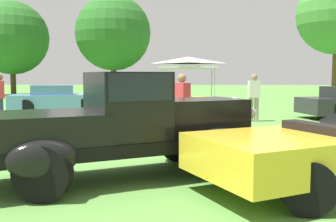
{
  "coord_description": "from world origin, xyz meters",
  "views": [
    {
      "loc": [
        1.62,
        -6.39,
        1.65
      ],
      "look_at": [
        1.13,
        2.04,
        0.87
      ],
      "focal_mm": 41.26,
      "sensor_mm": 36.0,
      "label": 1
    }
  ],
  "objects_px": {
    "spectator_far_side": "(0,97)",
    "canopy_tent_left_field": "(188,62)",
    "feature_pickup_truck": "(121,124)",
    "show_car_yellow": "(165,102)",
    "spectator_near_truck": "(182,105)",
    "show_car_skyblue": "(56,99)",
    "spectator_between_cars": "(254,96)"
  },
  "relations": [
    {
      "from": "show_car_skyblue",
      "to": "spectator_near_truck",
      "type": "bearing_deg",
      "value": -50.82
    },
    {
      "from": "spectator_between_cars",
      "to": "spectator_far_side",
      "type": "bearing_deg",
      "value": -172.87
    },
    {
      "from": "spectator_near_truck",
      "to": "spectator_far_side",
      "type": "xyz_separation_m",
      "value": [
        -6.29,
        3.11,
        0.0
      ]
    },
    {
      "from": "show_car_skyblue",
      "to": "spectator_between_cars",
      "type": "relative_size",
      "value": 2.54
    },
    {
      "from": "feature_pickup_truck",
      "to": "canopy_tent_left_field",
      "type": "bearing_deg",
      "value": 86.64
    },
    {
      "from": "spectator_between_cars",
      "to": "show_car_yellow",
      "type": "bearing_deg",
      "value": 159.05
    },
    {
      "from": "spectator_near_truck",
      "to": "show_car_yellow",
      "type": "bearing_deg",
      "value": 98.08
    },
    {
      "from": "show_car_skyblue",
      "to": "show_car_yellow",
      "type": "xyz_separation_m",
      "value": [
        4.97,
        -1.6,
        0.0
      ]
    },
    {
      "from": "show_car_skyblue",
      "to": "spectator_far_side",
      "type": "xyz_separation_m",
      "value": [
        -0.54,
        -3.94,
        0.31
      ]
    },
    {
      "from": "show_car_skyblue",
      "to": "spectator_between_cars",
      "type": "distance_m",
      "value": 8.71
    },
    {
      "from": "spectator_far_side",
      "to": "canopy_tent_left_field",
      "type": "bearing_deg",
      "value": 56.52
    },
    {
      "from": "feature_pickup_truck",
      "to": "canopy_tent_left_field",
      "type": "height_order",
      "value": "canopy_tent_left_field"
    },
    {
      "from": "spectator_near_truck",
      "to": "spectator_between_cars",
      "type": "bearing_deg",
      "value": 59.5
    },
    {
      "from": "feature_pickup_truck",
      "to": "show_car_skyblue",
      "type": "relative_size",
      "value": 1.08
    },
    {
      "from": "show_car_yellow",
      "to": "canopy_tent_left_field",
      "type": "bearing_deg",
      "value": 83.35
    },
    {
      "from": "canopy_tent_left_field",
      "to": "spectator_far_side",
      "type": "bearing_deg",
      "value": -123.48
    },
    {
      "from": "feature_pickup_truck",
      "to": "spectator_far_side",
      "type": "relative_size",
      "value": 2.74
    },
    {
      "from": "canopy_tent_left_field",
      "to": "show_car_yellow",
      "type": "bearing_deg",
      "value": -96.65
    },
    {
      "from": "show_car_skyblue",
      "to": "canopy_tent_left_field",
      "type": "bearing_deg",
      "value": 44.25
    },
    {
      "from": "feature_pickup_truck",
      "to": "canopy_tent_left_field",
      "type": "xyz_separation_m",
      "value": [
        0.96,
        16.35,
        1.55
      ]
    },
    {
      "from": "show_car_yellow",
      "to": "canopy_tent_left_field",
      "type": "height_order",
      "value": "canopy_tent_left_field"
    },
    {
      "from": "show_car_skyblue",
      "to": "spectator_far_side",
      "type": "distance_m",
      "value": 3.99
    },
    {
      "from": "show_car_skyblue",
      "to": "spectator_near_truck",
      "type": "relative_size",
      "value": 2.54
    },
    {
      "from": "feature_pickup_truck",
      "to": "spectator_far_side",
      "type": "height_order",
      "value": "feature_pickup_truck"
    },
    {
      "from": "show_car_yellow",
      "to": "spectator_far_side",
      "type": "height_order",
      "value": "spectator_far_side"
    },
    {
      "from": "feature_pickup_truck",
      "to": "spectator_far_side",
      "type": "bearing_deg",
      "value": 128.72
    },
    {
      "from": "feature_pickup_truck",
      "to": "spectator_near_truck",
      "type": "bearing_deg",
      "value": 76.28
    },
    {
      "from": "show_car_yellow",
      "to": "spectator_far_side",
      "type": "xyz_separation_m",
      "value": [
        -5.51,
        -2.34,
        0.31
      ]
    },
    {
      "from": "show_car_yellow",
      "to": "canopy_tent_left_field",
      "type": "relative_size",
      "value": 1.38
    },
    {
      "from": "show_car_yellow",
      "to": "spectator_near_truck",
      "type": "distance_m",
      "value": 5.51
    },
    {
      "from": "spectator_far_side",
      "to": "canopy_tent_left_field",
      "type": "height_order",
      "value": "canopy_tent_left_field"
    },
    {
      "from": "feature_pickup_truck",
      "to": "show_car_skyblue",
      "type": "distance_m",
      "value": 11.74
    }
  ]
}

